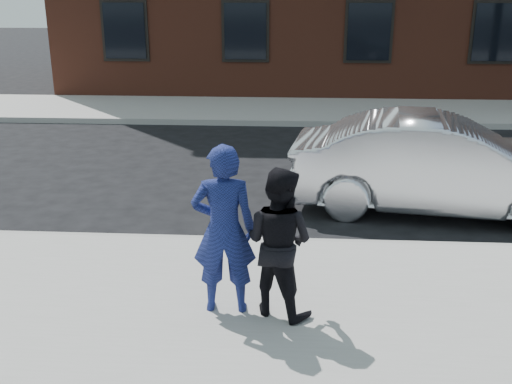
{
  "coord_description": "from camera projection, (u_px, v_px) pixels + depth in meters",
  "views": [
    {
      "loc": [
        -2.15,
        -6.14,
        3.46
      ],
      "look_at": [
        -2.57,
        0.4,
        1.23
      ],
      "focal_mm": 42.0,
      "sensor_mm": 36.0,
      "label": 1
    }
  ],
  "objects": [
    {
      "name": "silver_sedan",
      "position": [
        441.0,
        165.0,
        9.55
      ],
      "size": [
        4.94,
        2.3,
        1.57
      ],
      "primitive_type": "imported",
      "rotation": [
        0.0,
        0.0,
        1.43
      ],
      "color": "silver",
      "rests_on": "ground"
    },
    {
      "name": "man_peacoat",
      "position": [
        278.0,
        242.0,
        6.22
      ],
      "size": [
        0.98,
        0.91,
        1.62
      ],
      "rotation": [
        0.0,
        0.0,
        2.65
      ],
      "color": "black",
      "rests_on": "near_sidewalk"
    },
    {
      "name": "ground",
      "position": [
        479.0,
        310.0,
        6.79
      ],
      "size": [
        100.0,
        100.0,
        0.0
      ],
      "primitive_type": "plane",
      "color": "black",
      "rests_on": "ground"
    },
    {
      "name": "man_hoodie",
      "position": [
        224.0,
        230.0,
        6.24
      ],
      "size": [
        0.7,
        0.52,
        1.85
      ],
      "rotation": [
        0.0,
        0.0,
        3.2
      ],
      "color": "navy",
      "rests_on": "near_sidewalk"
    },
    {
      "name": "far_sidewalk",
      "position": [
        368.0,
        111.0,
        17.39
      ],
      "size": [
        50.0,
        3.5,
        0.15
      ],
      "primitive_type": "cube",
      "color": "#9B9993",
      "rests_on": "ground"
    },
    {
      "name": "far_curb",
      "position": [
        375.0,
        125.0,
        15.69
      ],
      "size": [
        50.0,
        0.1,
        0.15
      ],
      "primitive_type": "cube",
      "color": "#999691",
      "rests_on": "ground"
    },
    {
      "name": "near_curb",
      "position": [
        447.0,
        248.0,
        8.23
      ],
      "size": [
        50.0,
        0.1,
        0.15
      ],
      "primitive_type": "cube",
      "color": "#999691",
      "rests_on": "ground"
    },
    {
      "name": "near_sidewalk",
      "position": [
        487.0,
        316.0,
        6.53
      ],
      "size": [
        50.0,
        3.5,
        0.15
      ],
      "primitive_type": "cube",
      "color": "#9B9993",
      "rests_on": "ground"
    }
  ]
}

